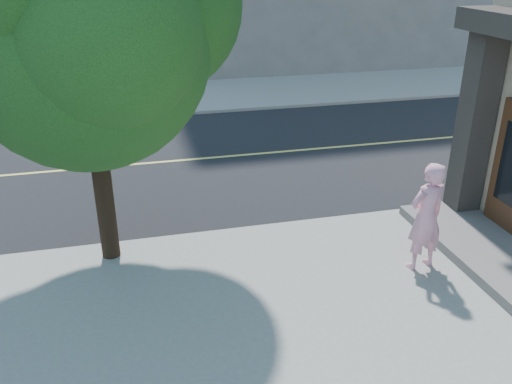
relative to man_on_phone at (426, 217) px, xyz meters
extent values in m
cube|color=black|center=(-7.72, 6.76, -1.13)|extent=(140.00, 9.00, 0.01)
cube|color=gray|center=(5.78, 23.76, -1.07)|extent=(29.00, 25.00, 0.12)
cube|color=slate|center=(1.48, 0.06, -0.92)|extent=(1.60, 4.00, 0.18)
cube|color=#35302B|center=(1.98, 1.76, 1.09)|extent=(0.55, 0.55, 4.20)
cube|color=#422614|center=(2.24, 0.76, 0.39)|extent=(0.10, 1.00, 2.60)
imported|color=pink|center=(0.00, 0.00, 0.00)|extent=(0.82, 0.62, 2.02)
cylinder|color=black|center=(-5.46, 1.76, 0.65)|extent=(0.33, 0.33, 3.33)
sphere|color=#25571D|center=(-5.46, 1.76, 2.87)|extent=(4.07, 4.07, 4.07)
sphere|color=#25571D|center=(-4.35, 2.31, 3.43)|extent=(3.15, 3.15, 3.15)
sphere|color=#25571D|center=(-5.09, 0.74, 3.15)|extent=(2.78, 2.78, 2.78)
camera|label=1|loc=(-4.91, -7.43, 4.26)|focal=37.66mm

